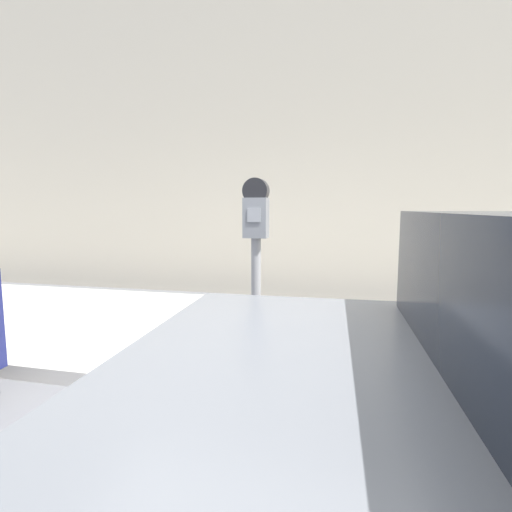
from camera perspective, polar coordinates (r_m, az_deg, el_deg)
ground_plane at (r=2.26m, az=-2.32°, el=-30.50°), size 60.00×60.00×0.00m
sidewalk at (r=4.17m, az=5.93°, el=-11.45°), size 24.00×2.80×0.12m
building_facade at (r=6.51m, az=9.09°, el=24.80°), size 24.00×0.30×6.76m
parking_meter at (r=3.03m, az=-0.00°, el=1.92°), size 0.19×0.13×1.47m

